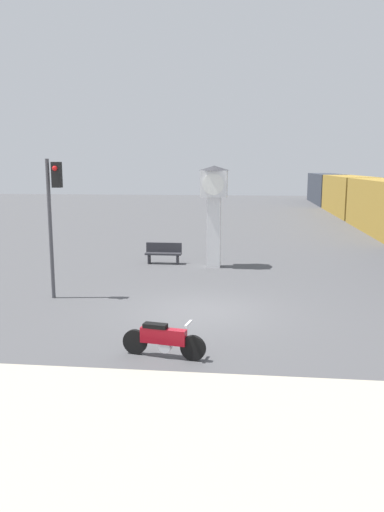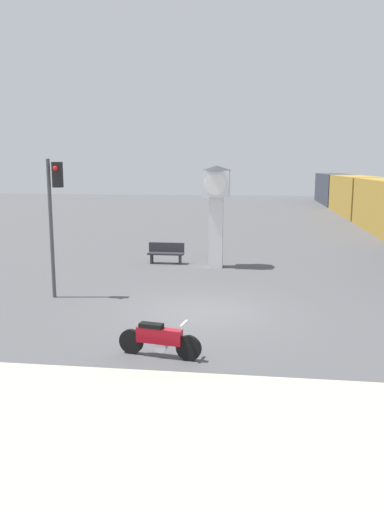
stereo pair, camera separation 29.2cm
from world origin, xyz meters
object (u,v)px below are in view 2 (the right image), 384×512
object	(u,v)px
motorcycle	(159,339)
bench	(166,253)
clock_tower	(216,200)
traffic_light	(54,204)
freight_train	(371,200)

from	to	relation	value
motorcycle	bench	world-z (taller)	bench
clock_tower	traffic_light	world-z (taller)	traffic_light
freight_train	traffic_light	bearing A→B (deg)	-121.61
motorcycle	traffic_light	size ratio (longest dim) A/B	0.44
motorcycle	clock_tower	distance (m)	10.73
traffic_light	bench	xyz separation A→B (m)	(2.48, 6.22, -2.60)
clock_tower	bench	bearing A→B (deg)	167.43
motorcycle	bench	xyz separation A→B (m)	(-1.84, 10.94, 0.07)
clock_tower	traffic_light	bearing A→B (deg)	-129.70
freight_train	bench	world-z (taller)	freight_train
motorcycle	freight_train	world-z (taller)	freight_train
motorcycle	freight_train	bearing A→B (deg)	80.11
motorcycle	traffic_light	xyz separation A→B (m)	(-4.33, 4.72, 2.67)
motorcycle	freight_train	distance (m)	31.27
motorcycle	traffic_light	bearing A→B (deg)	142.88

